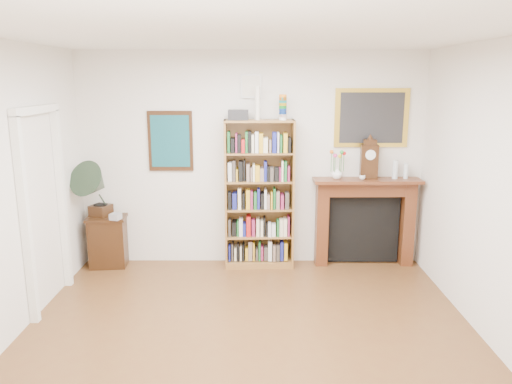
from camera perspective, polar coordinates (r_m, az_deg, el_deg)
room at (r=4.12m, az=-0.94°, el=-1.84°), size 4.51×5.01×2.81m
door_casing at (r=5.78m, az=-23.12°, el=-0.00°), size 0.08×1.02×2.17m
teal_poster at (r=6.60m, az=-9.75°, el=5.76°), size 0.58×0.04×0.78m
small_picture at (r=6.46m, az=-0.57°, el=12.01°), size 0.26×0.04×0.30m
gilt_painting at (r=6.64m, az=13.07°, el=8.25°), size 0.95×0.04×0.75m
bookshelf at (r=6.45m, az=0.36°, el=0.66°), size 0.90×0.35×2.23m
side_cabinet at (r=6.91m, az=-16.55°, el=-5.43°), size 0.53×0.41×0.68m
fireplace at (r=6.77m, az=12.30°, el=-2.45°), size 1.40×0.35×1.18m
gramophone at (r=6.66m, az=-17.84°, el=0.72°), size 0.64×0.71×0.77m
cd_stack at (r=6.63m, az=-15.76°, el=-2.71°), size 0.15×0.15×0.08m
mantel_clock at (r=6.59m, az=12.81°, el=3.60°), size 0.23×0.14×0.51m
flower_vase at (r=6.52m, az=9.25°, el=2.13°), size 0.17×0.17×0.15m
teacup at (r=6.53m, az=12.05°, el=1.65°), size 0.08×0.08×0.06m
bottle_left at (r=6.69m, az=15.63°, el=2.49°), size 0.07×0.07×0.24m
bottle_right at (r=6.74m, az=16.76°, el=2.32°), size 0.06×0.06×0.20m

